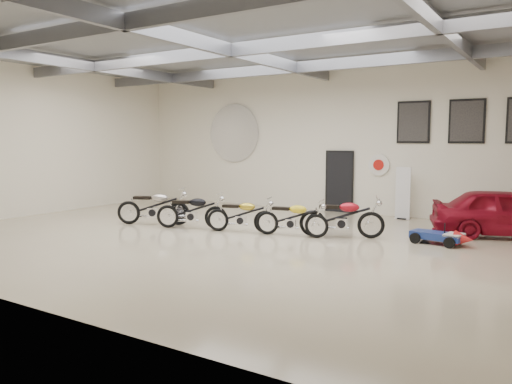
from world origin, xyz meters
The scene contains 18 objects.
floor centered at (0.00, 0.00, 0.00)m, with size 16.00×12.00×0.01m, color #C0B293.
ceiling centered at (0.00, 0.00, 5.00)m, with size 16.00×12.00×0.01m, color slate.
back_wall centered at (0.00, 6.00, 2.50)m, with size 16.00×0.02×5.00m, color #F0E7CE.
left_wall centered at (-8.00, 0.00, 2.50)m, with size 0.02×12.00×5.00m, color #F0E7CE.
ceiling_beams centered at (0.00, 0.00, 4.75)m, with size 15.80×11.80×0.32m, color slate, non-canonical shape.
door centered at (0.50, 5.95, 1.05)m, with size 0.92×0.08×2.10m, color black.
logo_plaque centered at (-4.00, 5.95, 2.80)m, with size 2.30×0.06×1.16m, color silver, non-canonical shape.
poster_left centered at (3.00, 5.96, 3.10)m, with size 1.05×0.08×1.35m, color black, non-canonical shape.
poster_mid centered at (4.60, 5.96, 3.10)m, with size 1.05×0.08×1.35m, color black, non-canonical shape.
oil_sign centered at (1.90, 5.95, 1.70)m, with size 0.72×0.10×0.72m, color white, non-canonical shape.
banner_stand centered at (2.86, 5.50, 0.87)m, with size 0.47×0.19×1.74m, color white, non-canonical shape.
motorcycle_silver centered at (-3.18, 0.48, 0.57)m, with size 2.17×0.67×1.13m, color silver, non-canonical shape.
motorcycle_black centered at (-1.79, 0.58, 0.53)m, with size 2.04×0.63×1.06m, color silver, non-canonical shape.
motorcycle_gold centered at (-0.27, 0.86, 0.50)m, with size 1.92×0.60×1.00m, color silver, non-canonical shape.
motorcycle_yellow centered at (1.17, 1.09, 0.50)m, with size 1.94×0.60×1.01m, color silver, non-canonical shape.
motorcycle_red centered at (2.36, 1.63, 0.56)m, with size 2.14×0.66×1.12m, color silver, non-canonical shape.
go_kart centered at (4.78, 2.07, 0.27)m, with size 1.50×0.67×0.54m, color navy, non-canonical shape.
vintage_car centered at (6.00, 4.00, 0.64)m, with size 3.76×1.52×1.28m, color maroon.
Camera 1 is at (7.26, -10.43, 2.54)m, focal length 35.00 mm.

